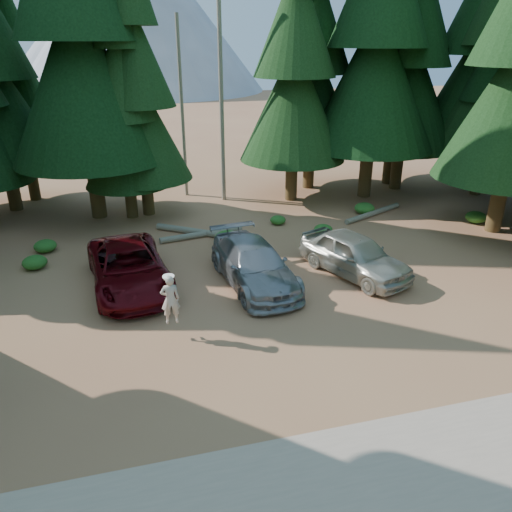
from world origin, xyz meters
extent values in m
plane|color=#A66646|center=(0.00, 0.00, 0.00)|extent=(160.00, 160.00, 0.00)
cube|color=tan|center=(0.00, -6.50, 0.01)|extent=(26.00, 3.50, 0.01)
cylinder|color=slate|center=(0.80, 14.50, 6.00)|extent=(0.24, 0.24, 12.00)
cylinder|color=slate|center=(-1.20, 16.00, 5.00)|extent=(0.20, 0.20, 10.00)
cone|color=gray|center=(0.00, 85.00, 14.00)|extent=(44.00, 44.00, 28.00)
cone|color=gray|center=(-8.00, 95.00, 10.00)|extent=(36.00, 36.00, 20.00)
imported|color=#54070D|center=(-4.91, 4.29, 0.82)|extent=(3.32, 6.13, 1.63)
imported|color=#9A9CA1|center=(-0.27, 3.35, 0.81)|extent=(2.85, 5.76, 1.61)
imported|color=#B6B3A2|center=(3.81, 3.16, 0.84)|extent=(3.67, 5.33, 1.68)
imported|color=beige|center=(-3.72, 0.39, 1.33)|extent=(0.60, 0.39, 1.63)
cylinder|color=white|center=(-3.72, 0.44, 2.10)|extent=(0.36, 0.36, 0.04)
cylinder|color=slate|center=(-1.45, 8.75, 0.15)|extent=(4.07, 0.99, 0.29)
cylinder|color=slate|center=(-1.84, 9.27, 0.16)|extent=(3.27, 2.50, 0.31)
cylinder|color=slate|center=(7.94, 9.53, 0.14)|extent=(4.05, 2.15, 0.28)
ellipsoid|color=#2D671F|center=(-8.45, 8.79, 0.27)|extent=(0.98, 0.98, 0.54)
ellipsoid|color=#2D671F|center=(-4.53, 7.72, 0.18)|extent=(0.66, 0.66, 0.36)
ellipsoid|color=#2D671F|center=(-0.45, 7.42, 0.34)|extent=(1.24, 1.24, 0.68)
ellipsoid|color=#2D671F|center=(2.62, 9.59, 0.22)|extent=(0.79, 0.79, 0.44)
ellipsoid|color=#2D671F|center=(4.30, 7.61, 0.25)|extent=(0.90, 0.90, 0.50)
ellipsoid|color=#2D671F|center=(7.65, 10.00, 0.30)|extent=(1.08, 1.08, 0.59)
ellipsoid|color=#2D671F|center=(-8.66, 7.01, 0.27)|extent=(0.99, 0.99, 0.54)
ellipsoid|color=#2D671F|center=(12.56, 7.20, 0.29)|extent=(1.05, 1.05, 0.58)
camera|label=1|loc=(-4.63, -13.41, 8.71)|focal=35.00mm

